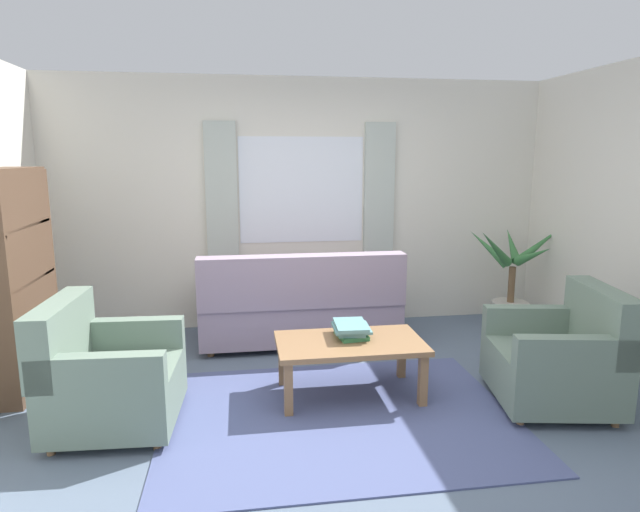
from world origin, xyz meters
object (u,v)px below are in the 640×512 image
couch (300,307)px  armchair_left (106,376)px  coffee_table (350,348)px  bookshelf (21,276)px  book_stack_on_table (351,329)px  potted_plant (511,288)px  armchair_right (561,358)px

couch → armchair_left: (-1.47, -1.43, -0.01)m
coffee_table → bookshelf: 2.61m
armchair_left → book_stack_on_table: armchair_left is taller
armchair_left → potted_plant: (3.72, 1.56, 0.08)m
coffee_table → armchair_right: bearing=-13.5°
book_stack_on_table → potted_plant: size_ratio=0.30×
armchair_left → book_stack_on_table: (1.74, 0.29, 0.14)m
book_stack_on_table → potted_plant: 2.35m
potted_plant → coffee_table: bearing=-146.1°
bookshelf → armchair_right: bearing=76.6°
armchair_right → coffee_table: (-1.50, 0.36, 0.03)m
couch → coffee_table: bearing=101.0°
couch → book_stack_on_table: size_ratio=5.45×
armchair_left → book_stack_on_table: size_ratio=2.53×
coffee_table → book_stack_on_table: size_ratio=3.15×
armchair_left → bookshelf: bearing=47.2°
couch → potted_plant: bearing=-176.8°
couch → armchair_right: size_ratio=1.96×
potted_plant → bookshelf: bookshelf is taller
book_stack_on_table → potted_plant: potted_plant is taller
armchair_right → book_stack_on_table: bearing=-97.0°
armchair_right → bookshelf: bearing=-93.5°
armchair_left → book_stack_on_table: 1.77m
couch → potted_plant: 2.25m
armchair_right → couch: bearing=-122.4°
armchair_right → potted_plant: (0.51, 1.71, 0.08)m
armchair_right → coffee_table: 1.54m
couch → armchair_left: couch is taller
armchair_right → coffee_table: armchair_right is taller
potted_plant → bookshelf: size_ratio=0.69×
coffee_table → bookshelf: (-2.49, 0.59, 0.50)m
armchair_right → bookshelf: (-3.98, 0.95, 0.53)m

